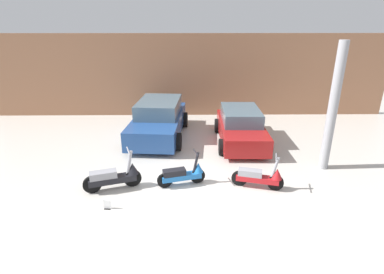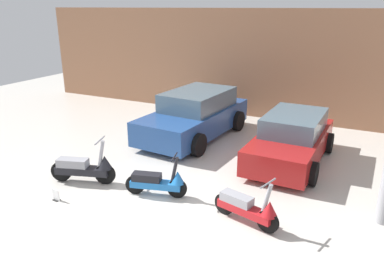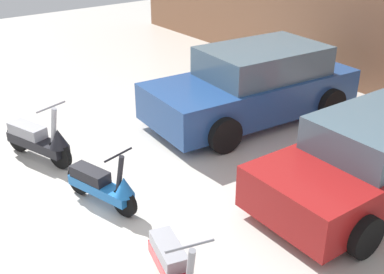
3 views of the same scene
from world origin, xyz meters
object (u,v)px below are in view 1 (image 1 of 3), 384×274
car_rear_center (241,127)px  placard_near_left_scooter (107,205)px  scooter_front_right (183,174)px  car_rear_left (159,120)px  support_column_side (333,109)px  scooter_front_left (115,176)px  scooter_front_center (260,177)px

car_rear_center → placard_near_left_scooter: bearing=-40.7°
scooter_front_right → car_rear_left: (-1.06, 4.01, 0.36)m
support_column_side → car_rear_center: bearing=135.2°
car_rear_center → support_column_side: size_ratio=0.98×
scooter_front_right → car_rear_left: size_ratio=0.31×
scooter_front_left → car_rear_left: car_rear_left is taller
scooter_front_center → support_column_side: (2.35, 1.24, 1.62)m
car_rear_left → scooter_front_right: bearing=19.4°
support_column_side → car_rear_left: bearing=151.8°
scooter_front_center → placard_near_left_scooter: size_ratio=5.46×
scooter_front_center → support_column_side: support_column_side is taller
scooter_front_center → car_rear_left: 5.31m
car_rear_center → placard_near_left_scooter: (-4.08, -4.51, -0.51)m
scooter_front_center → car_rear_left: size_ratio=0.32×
scooter_front_center → placard_near_left_scooter: (-4.04, -0.97, -0.24)m
scooter_front_left → scooter_front_center: bearing=-18.2°
car_rear_center → scooter_front_right: bearing=-31.7°
car_rear_center → support_column_side: (2.32, -2.30, 1.35)m
scooter_front_right → placard_near_left_scooter: (-1.90, -1.18, -0.23)m
scooter_front_left → scooter_front_right: (1.91, 0.20, -0.05)m
scooter_front_right → support_column_side: support_column_side is taller
car_rear_left → placard_near_left_scooter: size_ratio=17.22×
scooter_front_center → support_column_side: bearing=43.0°
scooter_front_left → car_rear_left: bearing=60.5°
support_column_side → scooter_front_left: bearing=-169.1°
scooter_front_left → scooter_front_right: bearing=-12.0°
scooter_front_left → placard_near_left_scooter: size_ratio=5.95×
scooter_front_left → scooter_front_right: 1.92m
scooter_front_center → placard_near_left_scooter: bearing=-151.4°
scooter_front_right → car_rear_left: 4.16m
car_rear_center → placard_near_left_scooter: size_ratio=14.83×
placard_near_left_scooter → scooter_front_center: bearing=13.5°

